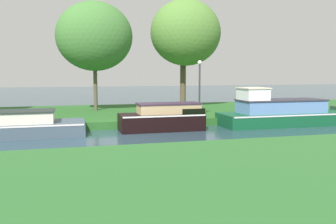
{
  "coord_description": "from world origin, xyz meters",
  "views": [
    {
      "loc": [
        -2.24,
        -16.3,
        2.85
      ],
      "look_at": [
        2.5,
        1.2,
        0.9
      ],
      "focal_mm": 39.24,
      "sensor_mm": 36.0,
      "label": 1
    }
  ],
  "objects_px": {
    "slate_barge": "(26,125)",
    "mooring_post_near": "(45,117)",
    "willow_tree_centre": "(95,36)",
    "willow_tree_right": "(186,33)",
    "black_narrowboat": "(164,118)",
    "lamp_post": "(200,82)",
    "forest_cruiser": "(286,113)"
  },
  "relations": [
    {
      "from": "slate_barge",
      "to": "mooring_post_near",
      "type": "xyz_separation_m",
      "value": [
        0.75,
        1.21,
        0.22
      ]
    },
    {
      "from": "willow_tree_centre",
      "to": "willow_tree_right",
      "type": "distance_m",
      "value": 6.43
    },
    {
      "from": "black_narrowboat",
      "to": "mooring_post_near",
      "type": "relative_size",
      "value": 6.76
    },
    {
      "from": "lamp_post",
      "to": "willow_tree_right",
      "type": "bearing_deg",
      "value": 80.24
    },
    {
      "from": "forest_cruiser",
      "to": "mooring_post_near",
      "type": "distance_m",
      "value": 12.62
    },
    {
      "from": "forest_cruiser",
      "to": "lamp_post",
      "type": "height_order",
      "value": "lamp_post"
    },
    {
      "from": "black_narrowboat",
      "to": "slate_barge",
      "type": "bearing_deg",
      "value": 180.0
    },
    {
      "from": "willow_tree_right",
      "to": "slate_barge",
      "type": "bearing_deg",
      "value": -143.33
    },
    {
      "from": "lamp_post",
      "to": "mooring_post_near",
      "type": "height_order",
      "value": "lamp_post"
    },
    {
      "from": "slate_barge",
      "to": "willow_tree_centre",
      "type": "height_order",
      "value": "willow_tree_centre"
    },
    {
      "from": "slate_barge",
      "to": "forest_cruiser",
      "type": "distance_m",
      "value": 13.31
    },
    {
      "from": "willow_tree_right",
      "to": "lamp_post",
      "type": "xyz_separation_m",
      "value": [
        -0.95,
        -5.52,
        -3.27
      ]
    },
    {
      "from": "willow_tree_right",
      "to": "lamp_post",
      "type": "distance_m",
      "value": 6.48
    },
    {
      "from": "slate_barge",
      "to": "black_narrowboat",
      "type": "height_order",
      "value": "black_narrowboat"
    },
    {
      "from": "slate_barge",
      "to": "forest_cruiser",
      "type": "bearing_deg",
      "value": 0.0
    },
    {
      "from": "slate_barge",
      "to": "willow_tree_centre",
      "type": "xyz_separation_m",
      "value": [
        3.6,
        6.58,
        4.65
      ]
    },
    {
      "from": "willow_tree_right",
      "to": "mooring_post_near",
      "type": "distance_m",
      "value": 12.14
    },
    {
      "from": "lamp_post",
      "to": "willow_tree_centre",
      "type": "bearing_deg",
      "value": 139.15
    },
    {
      "from": "forest_cruiser",
      "to": "willow_tree_right",
      "type": "relative_size",
      "value": 1.04
    },
    {
      "from": "willow_tree_right",
      "to": "willow_tree_centre",
      "type": "bearing_deg",
      "value": -172.49
    },
    {
      "from": "willow_tree_centre",
      "to": "lamp_post",
      "type": "xyz_separation_m",
      "value": [
        5.41,
        -4.68,
        -2.79
      ]
    },
    {
      "from": "willow_tree_centre",
      "to": "lamp_post",
      "type": "distance_m",
      "value": 7.68
    },
    {
      "from": "black_narrowboat",
      "to": "mooring_post_near",
      "type": "distance_m",
      "value": 5.85
    },
    {
      "from": "willow_tree_right",
      "to": "lamp_post",
      "type": "height_order",
      "value": "willow_tree_right"
    },
    {
      "from": "black_narrowboat",
      "to": "lamp_post",
      "type": "xyz_separation_m",
      "value": [
        2.53,
        1.9,
        1.73
      ]
    },
    {
      "from": "willow_tree_centre",
      "to": "lamp_post",
      "type": "height_order",
      "value": "willow_tree_centre"
    },
    {
      "from": "forest_cruiser",
      "to": "mooring_post_near",
      "type": "xyz_separation_m",
      "value": [
        -12.56,
        1.21,
        0.05
      ]
    },
    {
      "from": "mooring_post_near",
      "to": "willow_tree_right",
      "type": "bearing_deg",
      "value": 33.98
    },
    {
      "from": "willow_tree_right",
      "to": "mooring_post_near",
      "type": "relative_size",
      "value": 12.32
    },
    {
      "from": "mooring_post_near",
      "to": "slate_barge",
      "type": "bearing_deg",
      "value": -121.84
    },
    {
      "from": "slate_barge",
      "to": "willow_tree_centre",
      "type": "bearing_deg",
      "value": 61.3
    },
    {
      "from": "forest_cruiser",
      "to": "lamp_post",
      "type": "bearing_deg",
      "value": 156.19
    }
  ]
}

